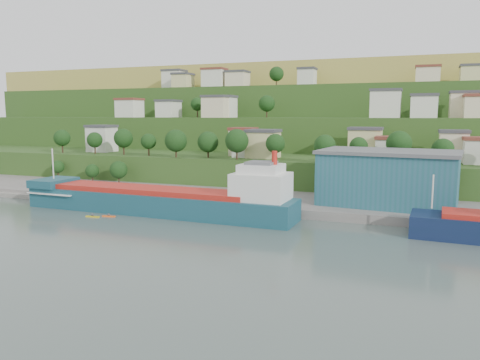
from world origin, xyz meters
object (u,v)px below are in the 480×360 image
at_px(caravan, 53,187).
at_px(kayak_orange, 109,216).
at_px(cargo_ship_near, 164,202).
at_px(warehouse, 388,177).

height_order(caravan, kayak_orange, caravan).
xyz_separation_m(cargo_ship_near, kayak_orange, (-10.15, -7.47, -2.54)).
xyz_separation_m(warehouse, kayak_orange, (-58.95, -26.86, -8.20)).
bearing_deg(warehouse, caravan, -167.55).
relative_size(cargo_ship_near, warehouse, 2.06).
xyz_separation_m(cargo_ship_near, caravan, (-41.40, 9.54, -0.06)).
height_order(cargo_ship_near, kayak_orange, cargo_ship_near).
bearing_deg(kayak_orange, caravan, 143.19).
relative_size(cargo_ship_near, caravan, 10.44).
distance_m(warehouse, kayak_orange, 65.30).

